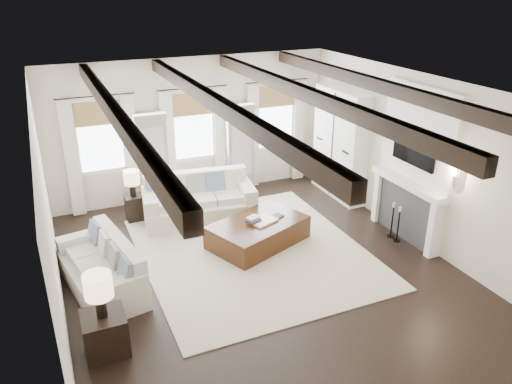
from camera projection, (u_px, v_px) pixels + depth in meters
name	position (u px, v px, depth m)	size (l,w,h in m)	color
ground	(260.00, 270.00, 8.80)	(7.50, 7.50, 0.00)	black
room_shell	(278.00, 148.00, 9.08)	(6.54, 7.54, 3.22)	silver
area_rug	(253.00, 252.00, 9.38)	(3.98, 4.50, 0.02)	beige
sofa_back	(199.00, 202.00, 10.53)	(2.42, 1.36, 0.98)	silver
sofa_left	(104.00, 269.00, 8.18)	(1.27, 2.16, 0.87)	silver
ottoman	(258.00, 233.00, 9.60)	(1.80, 1.13, 0.47)	black
tray	(263.00, 221.00, 9.49)	(0.50, 0.38, 0.04)	white
book_lower	(253.00, 220.00, 9.42)	(0.26, 0.20, 0.04)	#262628
book_upper	(253.00, 218.00, 9.45)	(0.22, 0.17, 0.03)	beige
book_loose	(277.00, 216.00, 9.69)	(0.24, 0.18, 0.03)	#262628
side_table_front	(105.00, 333.00, 6.80)	(0.58, 0.58, 0.58)	black
lamp_front	(98.00, 288.00, 6.51)	(0.38, 0.38, 0.65)	black
side_table_back	(135.00, 208.00, 10.55)	(0.36, 0.36, 0.55)	black
lamp_back	(132.00, 179.00, 10.29)	(0.33, 0.33, 0.56)	black
candlestick_near	(398.00, 227.00, 9.68)	(0.15, 0.15, 0.73)	black
candlestick_far	(392.00, 223.00, 9.83)	(0.15, 0.15, 0.74)	black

